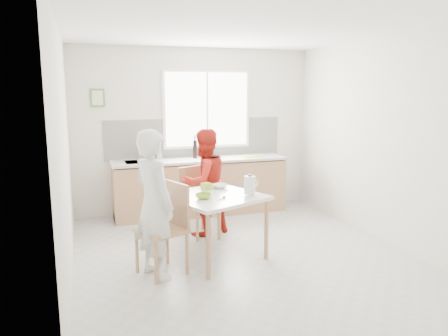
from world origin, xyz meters
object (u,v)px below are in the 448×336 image
object	(u,v)px
person_white	(154,204)
chair_far	(197,198)
wine_bottle_b	(195,149)
bowl_green	(203,196)
chair_left	(167,224)
milk_jug	(250,185)
wine_bottle_a	(203,147)
bowl_white	(220,186)
dining_table	(214,202)
person_red	(204,182)

from	to	relation	value
person_white	chair_far	bearing A→B (deg)	-55.19
wine_bottle_b	bowl_green	bearing A→B (deg)	-101.90
person_white	wine_bottle_b	world-z (taller)	person_white
chair_left	bowl_green	size ratio (longest dim) A/B	5.52
person_white	milk_jug	bearing A→B (deg)	-103.67
milk_jug	person_white	bearing A→B (deg)	166.33
bowl_green	wine_bottle_b	distance (m)	2.17
wine_bottle_b	wine_bottle_a	bearing A→B (deg)	26.88
wine_bottle_a	wine_bottle_b	size ratio (longest dim) A/B	1.07
chair_far	bowl_white	xyz separation A→B (m)	(0.17, -0.55, 0.27)
dining_table	chair_far	bearing A→B (deg)	89.09
person_white	bowl_green	size ratio (longest dim) A/B	8.86
person_red	dining_table	bearing A→B (deg)	59.74
person_red	bowl_green	size ratio (longest dim) A/B	8.14
person_red	milk_jug	distance (m)	1.08
milk_jug	wine_bottle_a	xyz separation A→B (m)	(0.04, 2.20, 0.17)
milk_jug	wine_bottle_a	world-z (taller)	wine_bottle_a
person_red	wine_bottle_b	world-z (taller)	person_red
wine_bottle_a	chair_far	bearing A→B (deg)	-110.06
person_red	bowl_white	xyz separation A→B (m)	(0.06, -0.55, 0.06)
person_red	wine_bottle_a	distance (m)	1.26
chair_left	person_white	xyz separation A→B (m)	(-0.15, -0.06, 0.26)
chair_left	milk_jug	size ratio (longest dim) A/B	4.27
dining_table	person_white	bearing A→B (deg)	-157.88
wine_bottle_a	bowl_green	bearing A→B (deg)	-105.55
chair_left	chair_far	size ratio (longest dim) A/B	1.05
chair_left	bowl_white	distance (m)	1.03
chair_far	bowl_green	distance (m)	1.07
bowl_green	wine_bottle_b	xyz separation A→B (m)	(0.44, 2.10, 0.26)
person_red	wine_bottle_b	size ratio (longest dim) A/B	4.98
chair_left	wine_bottle_a	world-z (taller)	wine_bottle_a
person_red	milk_jug	xyz separation A→B (m)	(0.28, -1.03, 0.16)
dining_table	bowl_green	xyz separation A→B (m)	(-0.17, -0.12, 0.11)
chair_left	person_white	bearing A→B (deg)	-90.00
person_red	milk_jug	world-z (taller)	person_red
wine_bottle_a	dining_table	bearing A→B (deg)	-102.08
wine_bottle_b	milk_jug	bearing A→B (deg)	-86.52
dining_table	bowl_green	bearing A→B (deg)	-143.84
dining_table	bowl_white	distance (m)	0.40
dining_table	wine_bottle_b	bearing A→B (deg)	82.05
chair_far	person_red	size ratio (longest dim) A/B	0.65
bowl_white	chair_far	bearing A→B (deg)	107.14
person_white	wine_bottle_a	xyz separation A→B (m)	(1.21, 2.38, 0.27)
bowl_green	milk_jug	world-z (taller)	milk_jug
dining_table	chair_left	size ratio (longest dim) A/B	1.30
person_red	wine_bottle_a	xyz separation A→B (m)	(0.31, 1.17, 0.33)
chair_far	wine_bottle_b	distance (m)	1.24
dining_table	milk_jug	xyz separation A→B (m)	(0.41, -0.14, 0.21)
chair_left	bowl_white	size ratio (longest dim) A/B	5.18
chair_left	person_red	xyz separation A→B (m)	(0.75, 1.14, 0.19)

